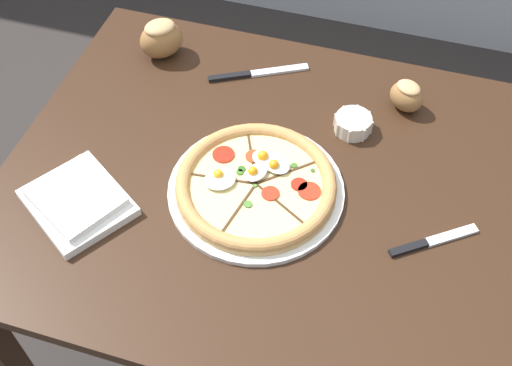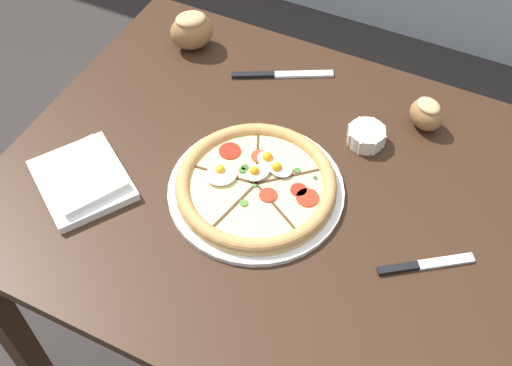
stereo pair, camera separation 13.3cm
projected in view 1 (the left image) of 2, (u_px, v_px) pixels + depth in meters
ground_plane at (267, 336)px, 1.97m from camera, size 12.00×12.00×0.00m
dining_table at (271, 210)px, 1.46m from camera, size 1.15×0.92×0.76m
pizza at (256, 185)px, 1.34m from camera, size 0.37×0.37×0.05m
ramekin_bowl at (353, 123)px, 1.45m from camera, size 0.09×0.09×0.04m
napkin_folded at (77, 201)px, 1.32m from camera, size 0.27×0.26×0.04m
bread_piece_near at (407, 96)px, 1.48m from camera, size 0.10×0.10×0.07m
bread_piece_mid at (161, 38)px, 1.59m from camera, size 0.14×0.14×0.10m
knife_main at (257, 73)px, 1.58m from camera, size 0.23×0.13×0.01m
knife_spare at (433, 241)px, 1.27m from camera, size 0.17×0.13×0.01m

